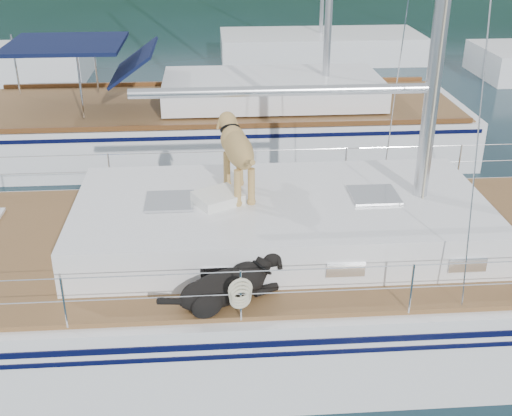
{
  "coord_description": "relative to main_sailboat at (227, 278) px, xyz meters",
  "views": [
    {
      "loc": [
        -0.05,
        -7.34,
        5.21
      ],
      "look_at": [
        0.5,
        0.2,
        1.6
      ],
      "focal_mm": 45.0,
      "sensor_mm": 36.0,
      "label": 1
    }
  ],
  "objects": [
    {
      "name": "neighbor_sailboat",
      "position": [
        0.15,
        6.66,
        -0.05
      ],
      "size": [
        11.0,
        3.5,
        13.3
      ],
      "color": "white",
      "rests_on": "ground"
    },
    {
      "name": "bg_boat_center",
      "position": [
        3.91,
        16.0,
        -0.23
      ],
      "size": [
        7.2,
        3.0,
        11.65
      ],
      "color": "white",
      "rests_on": "ground"
    },
    {
      "name": "main_sailboat",
      "position": [
        0.0,
        0.0,
        0.0
      ],
      "size": [
        12.0,
        3.91,
        14.01
      ],
      "color": "white",
      "rests_on": "ground"
    },
    {
      "name": "ground",
      "position": [
        -0.09,
        0.0,
        -0.68
      ],
      "size": [
        120.0,
        120.0,
        0.0
      ],
      "primitive_type": "plane",
      "color": "black",
      "rests_on": "ground"
    }
  ]
}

